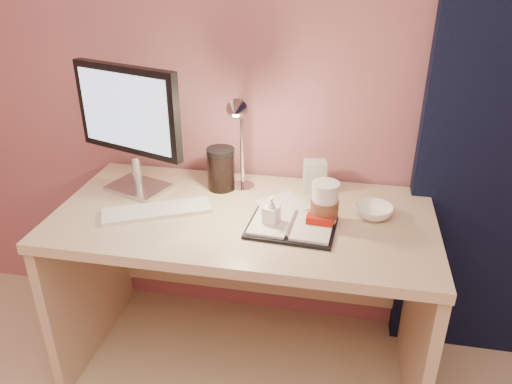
% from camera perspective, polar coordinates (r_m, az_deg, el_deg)
% --- Properties ---
extents(desk, '(1.40, 0.70, 0.73)m').
position_cam_1_polar(desk, '(2.03, -0.94, -7.08)').
color(desk, '#CDB091').
rests_on(desk, ground).
extents(monitor, '(0.46, 0.23, 0.50)m').
position_cam_1_polar(monitor, '(1.98, -14.17, 8.18)').
color(monitor, silver).
rests_on(monitor, desk).
extents(keyboard, '(0.41, 0.28, 0.02)m').
position_cam_1_polar(keyboard, '(1.89, -11.24, -2.11)').
color(keyboard, silver).
rests_on(keyboard, desk).
extents(planner, '(0.32, 0.25, 0.05)m').
position_cam_1_polar(planner, '(1.76, 4.37, -3.84)').
color(planner, black).
rests_on(planner, desk).
extents(paper_b, '(0.16, 0.16, 0.00)m').
position_cam_1_polar(paper_b, '(1.75, 4.32, -4.35)').
color(paper_b, silver).
rests_on(paper_b, desk).
extents(paper_c, '(0.24, 0.24, 0.00)m').
position_cam_1_polar(paper_c, '(1.92, 3.31, -1.38)').
color(paper_c, silver).
rests_on(paper_c, desk).
extents(coffee_cup, '(0.10, 0.10, 0.16)m').
position_cam_1_polar(coffee_cup, '(1.77, 7.84, -1.45)').
color(coffee_cup, white).
rests_on(coffee_cup, desk).
extents(bowl, '(0.18, 0.18, 0.04)m').
position_cam_1_polar(bowl, '(1.87, 13.26, -2.19)').
color(bowl, white).
rests_on(bowl, desk).
extents(lotion_bottle, '(0.06, 0.06, 0.12)m').
position_cam_1_polar(lotion_bottle, '(1.74, 1.76, -2.29)').
color(lotion_bottle, white).
rests_on(lotion_bottle, desk).
extents(dark_jar, '(0.11, 0.11, 0.15)m').
position_cam_1_polar(dark_jar, '(2.01, -4.02, 2.42)').
color(dark_jar, black).
rests_on(dark_jar, desk).
extents(product_box, '(0.10, 0.08, 0.13)m').
position_cam_1_polar(product_box, '(2.00, 6.72, 1.77)').
color(product_box, silver).
rests_on(product_box, desk).
extents(desk_lamp, '(0.11, 0.26, 0.42)m').
position_cam_1_polar(desk_lamp, '(1.84, -2.65, 6.28)').
color(desk_lamp, silver).
rests_on(desk_lamp, desk).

